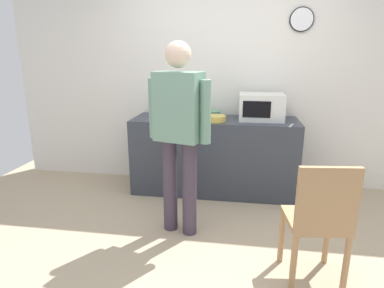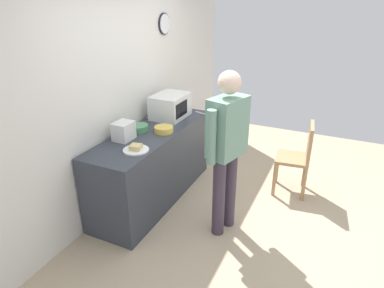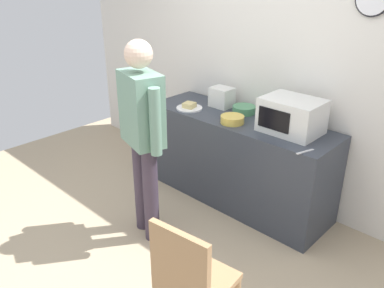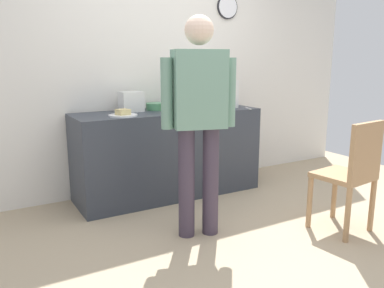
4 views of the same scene
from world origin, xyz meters
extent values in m
plane|color=tan|center=(0.00, 0.00, 0.00)|extent=(6.00, 6.00, 0.00)
cube|color=silver|center=(0.00, 1.60, 1.30)|extent=(5.40, 0.10, 2.60)
cube|color=#333842|center=(-0.06, 1.22, 0.45)|extent=(1.93, 0.62, 0.90)
cube|color=silver|center=(0.47, 1.25, 1.05)|extent=(0.50, 0.38, 0.30)
cube|color=black|center=(0.41, 1.06, 1.05)|extent=(0.30, 0.01, 0.18)
cylinder|color=white|center=(-0.59, 1.08, 0.90)|extent=(0.27, 0.27, 0.01)
cube|color=#D6C07D|center=(-0.59, 1.08, 0.94)|extent=(0.13, 0.13, 0.05)
cylinder|color=gold|center=(-0.03, 1.07, 0.93)|extent=(0.22, 0.22, 0.07)
cylinder|color=#4C8E60|center=(-0.12, 1.36, 0.93)|extent=(0.23, 0.23, 0.07)
cube|color=silver|center=(-0.40, 1.36, 1.00)|extent=(0.22, 0.18, 0.20)
cube|color=silver|center=(0.78, 0.97, 0.90)|extent=(0.07, 0.17, 0.01)
cube|color=silver|center=(0.38, 1.50, 0.90)|extent=(0.17, 0.06, 0.01)
cylinder|color=#3E3343|center=(-0.19, 0.19, 0.45)|extent=(0.13, 0.13, 0.89)
cylinder|color=#3E3343|center=(-0.38, 0.24, 0.45)|extent=(0.13, 0.13, 0.89)
cube|color=gray|center=(-0.29, 0.21, 1.19)|extent=(0.45, 0.34, 0.59)
cylinder|color=gray|center=(-0.05, 0.14, 1.16)|extent=(0.09, 0.09, 0.53)
cylinder|color=gray|center=(-0.53, 0.28, 1.16)|extent=(0.09, 0.09, 0.53)
sphere|color=beige|center=(-0.29, 0.21, 1.62)|extent=(0.22, 0.22, 0.22)
cylinder|color=#A87F56|center=(0.60, -0.14, 0.23)|extent=(0.04, 0.04, 0.45)
cube|color=#A87F56|center=(0.80, -0.29, 0.47)|extent=(0.44, 0.44, 0.04)
cube|color=#A87F56|center=(0.82, -0.47, 0.71)|extent=(0.40, 0.09, 0.45)
camera|label=1|loc=(0.25, -2.50, 1.62)|focal=30.28mm
camera|label=2|loc=(-3.15, -0.75, 2.35)|focal=31.37mm
camera|label=3|loc=(2.05, -1.67, 2.23)|focal=36.98mm
camera|label=4|loc=(-1.82, -2.36, 1.41)|focal=36.49mm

